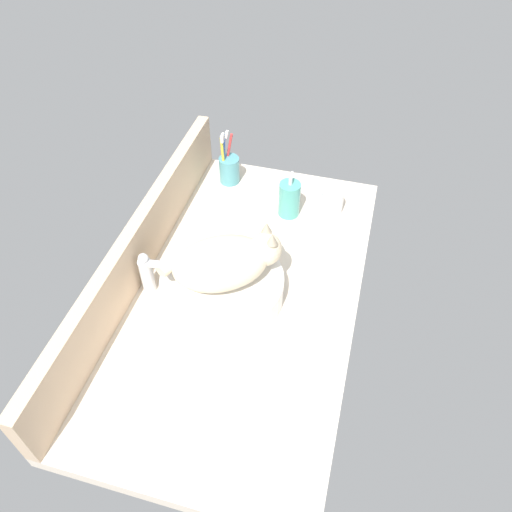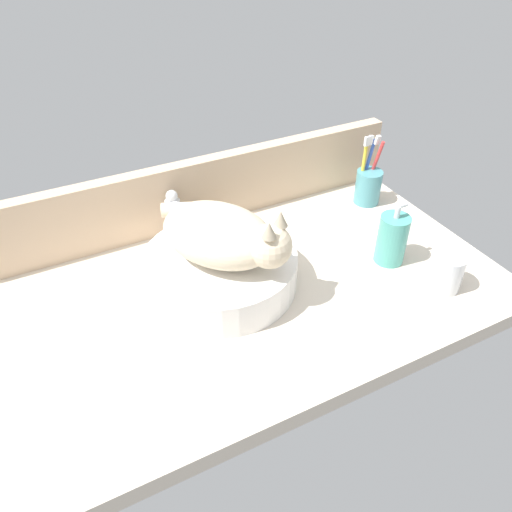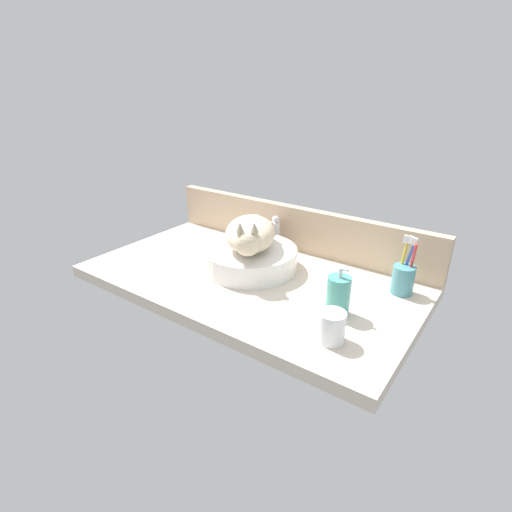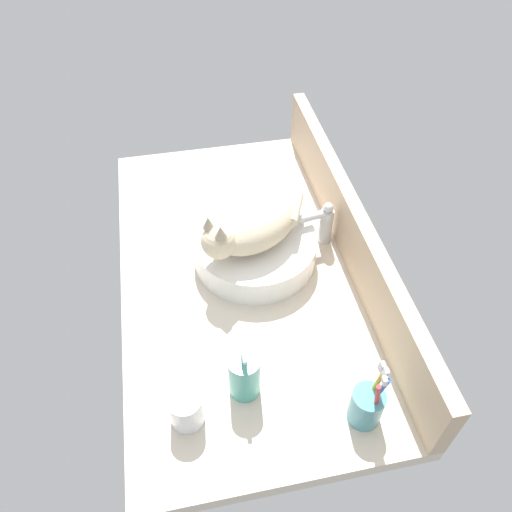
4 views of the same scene
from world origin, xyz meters
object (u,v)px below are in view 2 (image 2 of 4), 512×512
Objects in this scene: faucet at (176,216)px; sink_basin at (220,270)px; water_glass at (445,274)px; cat at (224,235)px; soap_dispenser at (392,239)px; toothbrush_cup at (368,185)px.

sink_basin is at bearing -82.05° from faucet.
sink_basin is at bearing 151.80° from water_glass.
cat is 3.59× the size of water_glass.
toothbrush_cup reaches higher than soap_dispenser.
water_glass is at bearing -71.54° from soap_dispenser.
sink_basin is 1.08× the size of cat.
cat reaches higher than toothbrush_cup.
sink_basin is 1.75× the size of toothbrush_cup.
faucet is at bearing 99.72° from cat.
soap_dispenser is at bearing -14.47° from sink_basin.
toothbrush_cup is (11.12, 23.28, -0.78)cm from soap_dispenser.
sink_basin is 50.89cm from toothbrush_cup.
sink_basin is 2.18× the size of soap_dispenser.
faucet is 49.95cm from soap_dispenser.
cat is 38.88cm from soap_dispenser.
faucet is at bearing 144.45° from soap_dispenser.
toothbrush_cup is 36.80cm from water_glass.
faucet is 61.51cm from water_glass.
cat is (0.80, -1.11, 9.63)cm from sink_basin.
cat reaches higher than soap_dispenser.
sink_basin is 47.91cm from water_glass.
soap_dispenser is 0.80× the size of toothbrush_cup.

